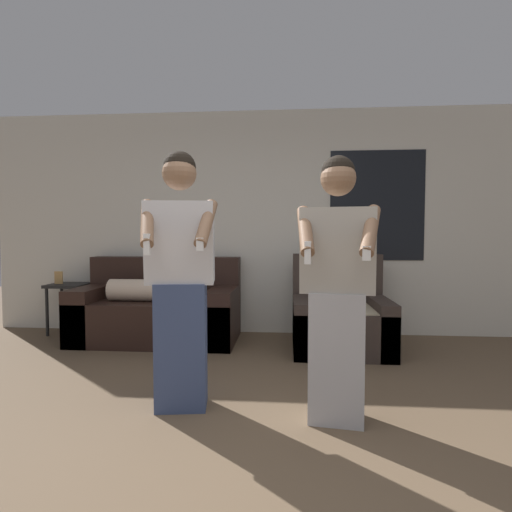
# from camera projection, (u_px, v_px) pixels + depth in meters

# --- Properties ---
(ground_plane) EXTENTS (14.00, 14.00, 0.00)m
(ground_plane) POSITION_uv_depth(u_px,v_px,m) (229.00, 493.00, 1.85)
(ground_plane) COLOR brown
(wall_back) EXTENTS (6.87, 0.07, 2.70)m
(wall_back) POSITION_uv_depth(u_px,v_px,m) (268.00, 223.00, 4.88)
(wall_back) COLOR beige
(wall_back) RESTS_ON ground_plane
(couch) EXTENTS (1.79, 0.88, 0.94)m
(couch) POSITION_uv_depth(u_px,v_px,m) (159.00, 311.00, 4.55)
(couch) COLOR black
(couch) RESTS_ON ground_plane
(armchair) EXTENTS (0.98, 0.93, 0.99)m
(armchair) POSITION_uv_depth(u_px,v_px,m) (340.00, 319.00, 4.21)
(armchair) COLOR #332823
(armchair) RESTS_ON ground_plane
(side_table) EXTENTS (0.45, 0.39, 0.76)m
(side_table) POSITION_uv_depth(u_px,v_px,m) (69.00, 293.00, 4.86)
(side_table) COLOR black
(side_table) RESTS_ON ground_plane
(person_left) EXTENTS (0.52, 0.51, 1.76)m
(person_left) POSITION_uv_depth(u_px,v_px,m) (181.00, 279.00, 2.72)
(person_left) COLOR #384770
(person_left) RESTS_ON ground_plane
(person_right) EXTENTS (0.52, 0.51, 1.69)m
(person_right) POSITION_uv_depth(u_px,v_px,m) (337.00, 289.00, 2.53)
(person_right) COLOR #B2B2B7
(person_right) RESTS_ON ground_plane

